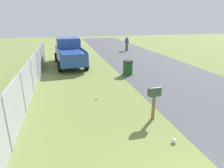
{
  "coord_description": "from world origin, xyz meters",
  "views": [
    {
      "loc": [
        -1.79,
        2.47,
        3.51
      ],
      "look_at": [
        5.14,
        0.76,
        1.1
      ],
      "focal_mm": 30.99,
      "sensor_mm": 36.0,
      "label": 1
    }
  ],
  "objects_px": {
    "trash_bin": "(128,68)",
    "pickup_truck": "(69,51)",
    "mailbox": "(154,94)",
    "pedestrian": "(127,43)"
  },
  "relations": [
    {
      "from": "pedestrian",
      "to": "mailbox",
      "type": "bearing_deg",
      "value": -146.1
    },
    {
      "from": "pickup_truck",
      "to": "pedestrian",
      "type": "relative_size",
      "value": 3.52
    },
    {
      "from": "trash_bin",
      "to": "pickup_truck",
      "type": "bearing_deg",
      "value": 42.83
    },
    {
      "from": "mailbox",
      "to": "pedestrian",
      "type": "height_order",
      "value": "pedestrian"
    },
    {
      "from": "mailbox",
      "to": "trash_bin",
      "type": "relative_size",
      "value": 1.31
    },
    {
      "from": "mailbox",
      "to": "pickup_truck",
      "type": "height_order",
      "value": "pickup_truck"
    },
    {
      "from": "mailbox",
      "to": "pedestrian",
      "type": "xyz_separation_m",
      "value": [
        15.61,
        -4.07,
        -0.04
      ]
    },
    {
      "from": "mailbox",
      "to": "trash_bin",
      "type": "height_order",
      "value": "mailbox"
    },
    {
      "from": "pickup_truck",
      "to": "pedestrian",
      "type": "xyz_separation_m",
      "value": [
        5.79,
        -6.68,
        -0.16
      ]
    },
    {
      "from": "trash_bin",
      "to": "pedestrian",
      "type": "relative_size",
      "value": 0.58
    }
  ]
}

